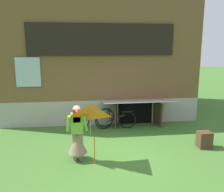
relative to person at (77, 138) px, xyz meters
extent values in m
plane|color=#3D6B28|center=(0.96, 0.02, -0.66)|extent=(60.00, 60.00, 0.00)
cube|color=#9E998E|center=(0.96, 5.59, -0.15)|extent=(8.10, 5.13, 1.01)
cube|color=brown|center=(0.96, 5.59, 2.31)|extent=(8.10, 5.13, 3.92)
cube|color=black|center=(0.96, 2.98, 2.73)|extent=(5.60, 0.08, 1.20)
cube|color=#9EB7C6|center=(0.96, 3.00, 2.73)|extent=(5.44, 0.04, 1.08)
cube|color=#9EB7C6|center=(-1.84, 2.99, 1.53)|extent=(0.90, 0.06, 1.10)
cube|color=black|center=(2.32, 3.01, -0.19)|extent=(1.40, 0.03, 0.93)
cube|color=#3D2B1E|center=(1.47, 2.72, -0.19)|extent=(0.20, 0.70, 0.93)
cube|color=#3D2B1E|center=(3.17, 2.72, -0.19)|extent=(0.18, 0.70, 0.93)
cube|color=#B2B2B7|center=(2.32, 2.47, 0.40)|extent=(2.77, 1.09, 0.18)
cylinder|color=#7F6B51|center=(-0.08, 0.00, -0.26)|extent=(0.14, 0.14, 0.79)
cylinder|color=#7F6B51|center=(0.08, 0.00, -0.26)|extent=(0.14, 0.14, 0.79)
cone|color=#7F6B51|center=(0.00, 0.00, -0.14)|extent=(0.52, 0.52, 0.59)
cube|color=#72AD38|center=(0.00, 0.00, 0.41)|extent=(0.34, 0.20, 0.56)
cylinder|color=#72AD38|center=(-0.22, -0.10, 0.44)|extent=(0.17, 0.32, 0.52)
cylinder|color=#72AD38|center=(0.22, -0.10, 0.44)|extent=(0.17, 0.32, 0.52)
cube|color=maroon|center=(0.00, -0.06, 0.65)|extent=(0.20, 0.08, 0.36)
sphere|color=#D8AD8E|center=(0.00, 0.00, 0.80)|extent=(0.21, 0.21, 0.21)
pyramid|color=orange|center=(0.38, -0.57, 0.65)|extent=(1.03, 0.80, 0.62)
cylinder|color=beige|center=(0.35, -0.25, 0.31)|extent=(0.01, 0.63, 0.54)
cylinder|color=orange|center=(0.45, -0.30, -0.28)|extent=(0.03, 0.03, 0.77)
torus|color=black|center=(1.87, 2.44, -0.32)|extent=(0.68, 0.05, 0.68)
torus|color=black|center=(0.96, 2.45, -0.32)|extent=(0.68, 0.05, 0.68)
cylinder|color=black|center=(1.42, 2.44, -0.15)|extent=(0.69, 0.04, 0.04)
cylinder|color=black|center=(1.42, 2.44, -0.26)|extent=(0.75, 0.04, 0.28)
cylinder|color=black|center=(1.19, 2.45, -0.15)|extent=(0.04, 0.04, 0.38)
cube|color=black|center=(1.19, 2.45, 0.04)|extent=(0.20, 0.08, 0.05)
cylinder|color=black|center=(1.87, 2.44, 0.01)|extent=(0.44, 0.03, 0.03)
torus|color=black|center=(1.04, 2.67, -0.28)|extent=(0.74, 0.28, 0.76)
torus|color=black|center=(0.05, 2.35, -0.28)|extent=(0.74, 0.28, 0.76)
cylinder|color=#284CB2|center=(0.54, 2.51, -0.08)|extent=(0.75, 0.28, 0.04)
cylinder|color=#284CB2|center=(0.54, 2.51, -0.21)|extent=(0.82, 0.30, 0.31)
cylinder|color=#284CB2|center=(0.29, 2.43, -0.08)|extent=(0.04, 0.04, 0.43)
cube|color=black|center=(0.29, 2.43, 0.14)|extent=(0.20, 0.08, 0.05)
cylinder|color=#284CB2|center=(1.04, 2.67, 0.10)|extent=(0.43, 0.16, 0.03)
cube|color=#4C331E|center=(3.94, 0.36, -0.40)|extent=(0.41, 0.35, 0.51)
camera|label=1|loc=(0.16, -6.25, 2.45)|focal=38.12mm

